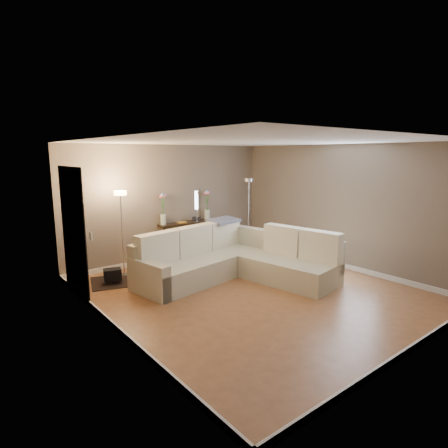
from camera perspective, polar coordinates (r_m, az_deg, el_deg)
floor at (r=6.74m, az=4.29°, el=-10.27°), size 5.00×5.50×0.01m
ceiling at (r=6.30m, az=4.62°, el=12.50°), size 5.00×5.50×0.01m
wall_back at (r=8.60m, az=-8.14°, el=3.19°), size 5.00×0.02×2.60m
wall_front at (r=4.80m, az=27.48°, el=-3.76°), size 5.00×0.02×2.60m
wall_left at (r=5.07m, az=-16.91°, el=-2.30°), size 0.02×5.50×2.60m
wall_right at (r=8.29m, az=17.32°, el=2.54°), size 0.02×5.50×2.60m
baseboard_back at (r=8.83m, az=-7.84°, el=-4.90°), size 5.00×0.03×0.10m
baseboard_front at (r=5.23m, az=26.01°, el=-17.12°), size 5.00×0.03×0.10m
baseboard_left at (r=5.48m, az=-15.94°, el=-15.12°), size 0.03×5.50×0.10m
baseboard_right at (r=8.52m, az=16.77°, el=-5.83°), size 0.03×5.50×0.10m
doorway at (r=6.70m, az=-21.96°, el=-1.30°), size 0.02×1.20×2.20m
switch_plate at (r=5.88m, az=-19.65°, el=-1.72°), size 0.02×0.08×0.12m
sectional_sofa at (r=7.34m, az=1.31°, el=-5.40°), size 3.26×2.85×1.00m
throw_blanket at (r=8.03m, az=-0.06°, el=0.54°), size 0.79×0.56×0.10m
console_table at (r=8.75m, az=-6.25°, el=-2.12°), size 1.39×0.44×0.85m
leaning_mirror at (r=8.80m, az=-6.41°, el=2.86°), size 0.97×0.10×0.76m
table_decor at (r=8.67m, az=-5.69°, el=0.38°), size 0.58×0.14×0.14m
flower_vase_left at (r=8.39m, az=-9.28°, el=1.84°), size 0.16×0.13×0.73m
flower_vase_right at (r=8.96m, az=-2.59°, el=2.51°), size 0.16×0.13×0.73m
floor_lamp_lit at (r=7.54m, az=-15.36°, el=1.08°), size 0.30×0.30×1.69m
floor_lamp_unlit at (r=9.29m, az=3.78°, el=3.69°), size 0.26×0.26×1.81m
charcoal_rug at (r=7.50m, az=-15.34°, el=-8.32°), size 1.30×1.11×0.01m
black_bag at (r=7.34m, az=-16.63°, el=-7.34°), size 0.36×0.30×0.20m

